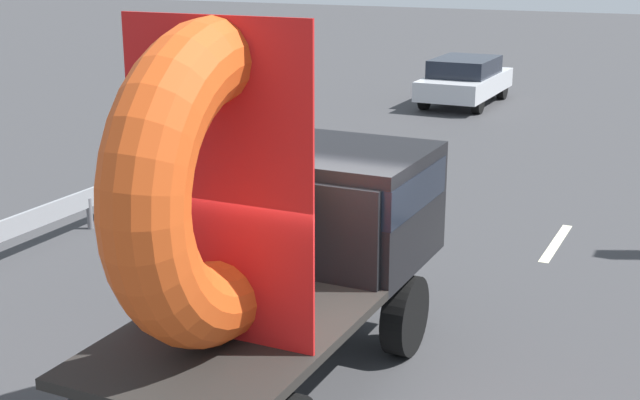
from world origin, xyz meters
TOP-DOWN VIEW (x-y plane):
  - ground_plane at (0.00, 0.00)m, footprint 120.00×120.00m
  - flatbed_truck at (-0.07, 0.15)m, footprint 2.02×5.14m
  - distant_sedan at (-3.51, 18.58)m, footprint 1.89×4.40m
  - guardrail at (-5.79, 2.28)m, footprint 0.10×11.85m
  - lane_dash_left_far at (-1.79, 6.40)m, footprint 0.16×2.76m
  - lane_dash_right_far at (1.65, 6.45)m, footprint 0.16×2.06m

SIDE VIEW (x-z plane):
  - ground_plane at x=0.00m, z-range 0.00..0.00m
  - lane_dash_left_far at x=-1.79m, z-range 0.00..0.01m
  - lane_dash_right_far at x=1.65m, z-range 0.00..0.01m
  - guardrail at x=-5.79m, z-range 0.17..0.88m
  - distant_sedan at x=-3.51m, z-range 0.05..1.49m
  - flatbed_truck at x=-0.07m, z-range -0.11..4.04m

